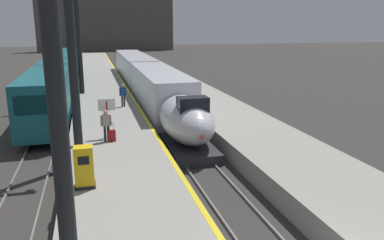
{
  "coord_description": "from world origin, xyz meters",
  "views": [
    {
      "loc": [
        -5.12,
        -7.63,
        7.04
      ],
      "look_at": [
        0.28,
        12.92,
        1.8
      ],
      "focal_mm": 36.37,
      "sensor_mm": 36.0,
      "label": 1
    }
  ],
  "objects_px": {
    "station_column_far": "(78,25)",
    "rolling_suitcase": "(112,136)",
    "station_column_near": "(49,17)",
    "passenger_near_edge": "(106,123)",
    "ticket_machine_yellow": "(84,168)",
    "departure_info_board": "(107,110)",
    "highspeed_train_main": "(147,81)",
    "regional_train_adjacent": "(59,75)",
    "passenger_mid_platform": "(123,93)",
    "station_column_mid": "(71,34)"
  },
  "relations": [
    {
      "from": "passenger_mid_platform",
      "to": "passenger_near_edge",
      "type": "bearing_deg",
      "value": -100.52
    },
    {
      "from": "station_column_near",
      "to": "passenger_near_edge",
      "type": "height_order",
      "value": "station_column_near"
    },
    {
      "from": "station_column_near",
      "to": "passenger_near_edge",
      "type": "bearing_deg",
      "value": 82.51
    },
    {
      "from": "departure_info_board",
      "to": "station_column_far",
      "type": "bearing_deg",
      "value": 95.93
    },
    {
      "from": "station_column_near",
      "to": "ticket_machine_yellow",
      "type": "bearing_deg",
      "value": 86.03
    },
    {
      "from": "station_column_far",
      "to": "passenger_near_edge",
      "type": "height_order",
      "value": "station_column_far"
    },
    {
      "from": "station_column_mid",
      "to": "rolling_suitcase",
      "type": "relative_size",
      "value": 9.39
    },
    {
      "from": "highspeed_train_main",
      "to": "ticket_machine_yellow",
      "type": "relative_size",
      "value": 23.64
    },
    {
      "from": "station_column_mid",
      "to": "station_column_far",
      "type": "relative_size",
      "value": 0.92
    },
    {
      "from": "ticket_machine_yellow",
      "to": "departure_info_board",
      "type": "distance_m",
      "value": 6.78
    },
    {
      "from": "rolling_suitcase",
      "to": "departure_info_board",
      "type": "xyz_separation_m",
      "value": [
        -0.16,
        0.83,
        1.2
      ]
    },
    {
      "from": "departure_info_board",
      "to": "station_column_mid",
      "type": "bearing_deg",
      "value": -143.03
    },
    {
      "from": "station_column_far",
      "to": "ticket_machine_yellow",
      "type": "relative_size",
      "value": 6.26
    },
    {
      "from": "station_column_far",
      "to": "passenger_near_edge",
      "type": "xyz_separation_m",
      "value": [
        1.43,
        -15.52,
        -4.97
      ]
    },
    {
      "from": "passenger_mid_platform",
      "to": "departure_info_board",
      "type": "height_order",
      "value": "departure_info_board"
    },
    {
      "from": "ticket_machine_yellow",
      "to": "departure_info_board",
      "type": "bearing_deg",
      "value": 79.87
    },
    {
      "from": "departure_info_board",
      "to": "station_column_near",
      "type": "bearing_deg",
      "value": -97.49
    },
    {
      "from": "highspeed_train_main",
      "to": "regional_train_adjacent",
      "type": "bearing_deg",
      "value": 151.15
    },
    {
      "from": "station_column_far",
      "to": "ticket_machine_yellow",
      "type": "height_order",
      "value": "station_column_far"
    },
    {
      "from": "departure_info_board",
      "to": "regional_train_adjacent",
      "type": "bearing_deg",
      "value": 100.82
    },
    {
      "from": "rolling_suitcase",
      "to": "station_column_near",
      "type": "bearing_deg",
      "value": -98.87
    },
    {
      "from": "highspeed_train_main",
      "to": "ticket_machine_yellow",
      "type": "bearing_deg",
      "value": -104.35
    },
    {
      "from": "station_column_near",
      "to": "rolling_suitcase",
      "type": "relative_size",
      "value": 10.57
    },
    {
      "from": "station_column_far",
      "to": "rolling_suitcase",
      "type": "relative_size",
      "value": 10.2
    },
    {
      "from": "regional_train_adjacent",
      "to": "highspeed_train_main",
      "type": "bearing_deg",
      "value": -28.85
    },
    {
      "from": "station_column_near",
      "to": "departure_info_board",
      "type": "height_order",
      "value": "station_column_near"
    },
    {
      "from": "passenger_near_edge",
      "to": "ticket_machine_yellow",
      "type": "relative_size",
      "value": 1.06
    },
    {
      "from": "departure_info_board",
      "to": "passenger_near_edge",
      "type": "bearing_deg",
      "value": -97.49
    },
    {
      "from": "regional_train_adjacent",
      "to": "ticket_machine_yellow",
      "type": "xyz_separation_m",
      "value": [
        2.55,
        -26.16,
        -0.34
      ]
    },
    {
      "from": "highspeed_train_main",
      "to": "rolling_suitcase",
      "type": "height_order",
      "value": "highspeed_train_main"
    },
    {
      "from": "passenger_near_edge",
      "to": "ticket_machine_yellow",
      "type": "height_order",
      "value": "passenger_near_edge"
    },
    {
      "from": "rolling_suitcase",
      "to": "ticket_machine_yellow",
      "type": "bearing_deg",
      "value": -103.04
    },
    {
      "from": "passenger_mid_platform",
      "to": "rolling_suitcase",
      "type": "relative_size",
      "value": 1.72
    },
    {
      "from": "station_column_mid",
      "to": "regional_train_adjacent",
      "type": "bearing_deg",
      "value": 96.07
    },
    {
      "from": "station_column_far",
      "to": "ticket_machine_yellow",
      "type": "xyz_separation_m",
      "value": [
        0.35,
        -21.39,
        -5.22
      ]
    },
    {
      "from": "departure_info_board",
      "to": "rolling_suitcase",
      "type": "bearing_deg",
      "value": -79.18
    },
    {
      "from": "highspeed_train_main",
      "to": "station_column_near",
      "type": "bearing_deg",
      "value": -102.44
    },
    {
      "from": "passenger_near_edge",
      "to": "departure_info_board",
      "type": "relative_size",
      "value": 0.8
    },
    {
      "from": "highspeed_train_main",
      "to": "station_column_mid",
      "type": "relative_size",
      "value": 4.1
    },
    {
      "from": "highspeed_train_main",
      "to": "passenger_near_edge",
      "type": "xyz_separation_m",
      "value": [
        -4.47,
        -15.84,
        0.11
      ]
    },
    {
      "from": "regional_train_adjacent",
      "to": "passenger_near_edge",
      "type": "height_order",
      "value": "regional_train_adjacent"
    },
    {
      "from": "rolling_suitcase",
      "to": "regional_train_adjacent",
      "type": "bearing_deg",
      "value": 100.82
    },
    {
      "from": "station_column_far",
      "to": "rolling_suitcase",
      "type": "xyz_separation_m",
      "value": [
        1.69,
        -15.59,
        -5.66
      ]
    },
    {
      "from": "passenger_mid_platform",
      "to": "ticket_machine_yellow",
      "type": "height_order",
      "value": "passenger_mid_platform"
    },
    {
      "from": "passenger_mid_platform",
      "to": "station_column_far",
      "type": "bearing_deg",
      "value": 114.35
    },
    {
      "from": "highspeed_train_main",
      "to": "passenger_mid_platform",
      "type": "distance_m",
      "value": 7.63
    },
    {
      "from": "highspeed_train_main",
      "to": "station_column_near",
      "type": "xyz_separation_m",
      "value": [
        -5.9,
        -26.74,
        5.27
      ]
    },
    {
      "from": "passenger_near_edge",
      "to": "station_column_far",
      "type": "bearing_deg",
      "value": 95.27
    },
    {
      "from": "regional_train_adjacent",
      "to": "departure_info_board",
      "type": "distance_m",
      "value": 19.89
    },
    {
      "from": "regional_train_adjacent",
      "to": "rolling_suitcase",
      "type": "relative_size",
      "value": 37.27
    }
  ]
}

